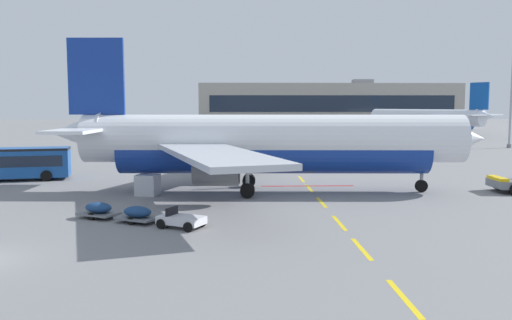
% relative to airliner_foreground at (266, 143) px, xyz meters
% --- Properties ---
extents(ground, '(400.00, 400.00, 0.00)m').
position_rel_airliner_foreground_xyz_m(ground, '(25.75, 21.00, -3.95)').
color(ground, slate).
extents(apron_paint_markings, '(8.00, 96.40, 0.01)m').
position_rel_airliner_foreground_xyz_m(apron_paint_markings, '(3.75, 17.98, -3.95)').
color(apron_paint_markings, yellow).
rests_on(apron_paint_markings, ground).
extents(airliner_foreground, '(34.77, 34.60, 12.20)m').
position_rel_airliner_foreground_xyz_m(airliner_foreground, '(0.00, 0.00, 0.00)').
color(airliner_foreground, white).
rests_on(airliner_foreground, ground).
extents(airliner_mid_left, '(28.29, 30.43, 11.71)m').
position_rel_airliner_foreground_xyz_m(airliner_mid_left, '(41.56, 80.74, -0.16)').
color(airliner_mid_left, silver).
rests_on(airliner_mid_left, ground).
extents(apron_shuttle_bus, '(12.32, 5.01, 3.00)m').
position_rel_airliner_foreground_xyz_m(apron_shuttle_bus, '(-24.05, 7.23, -2.20)').
color(apron_shuttle_bus, '#194C99').
rests_on(apron_shuttle_bus, ground).
extents(baggage_train, '(8.29, 5.32, 1.14)m').
position_rel_airliner_foreground_xyz_m(baggage_train, '(-8.19, -11.09, -3.42)').
color(baggage_train, silver).
rests_on(baggage_train, ground).
extents(uld_cargo_container, '(1.91, 1.88, 1.60)m').
position_rel_airliner_foreground_xyz_m(uld_cargo_container, '(-9.24, -1.21, -3.15)').
color(uld_cargo_container, '#B7BCC6').
rests_on(uld_cargo_container, ground).
extents(terminal_satellite, '(77.89, 26.59, 14.90)m').
position_rel_airliner_foreground_xyz_m(terminal_satellite, '(25.52, 126.60, 2.72)').
color(terminal_satellite, '#9E998E').
rests_on(terminal_satellite, ground).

